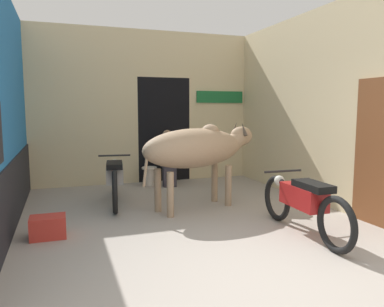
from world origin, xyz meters
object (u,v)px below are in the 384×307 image
object	(u,v)px
cow	(198,148)
shopkeeper_seated	(168,157)
motorcycle_far	(115,178)
plastic_stool	(149,176)
motorcycle_near	(303,202)
crate	(48,227)

from	to	relation	value
cow	shopkeeper_seated	bearing A→B (deg)	89.62
motorcycle_far	plastic_stool	bearing A→B (deg)	54.25
motorcycle_near	shopkeeper_seated	world-z (taller)	shopkeeper_seated
cow	crate	bearing A→B (deg)	-162.47
cow	crate	xyz separation A→B (m)	(-2.33, -0.73, -0.86)
shopkeeper_seated	plastic_stool	distance (m)	0.57
motorcycle_near	plastic_stool	xyz separation A→B (m)	(-1.21, 3.69, -0.22)
shopkeeper_seated	plastic_stool	world-z (taller)	shopkeeper_seated
cow	shopkeeper_seated	distance (m)	1.94
shopkeeper_seated	motorcycle_far	bearing A→B (deg)	-137.71
cow	motorcycle_near	distance (m)	1.98
motorcycle_near	plastic_stool	bearing A→B (deg)	108.12
shopkeeper_seated	crate	world-z (taller)	shopkeeper_seated
cow	motorcycle_far	world-z (taller)	cow
cow	motorcycle_near	bearing A→B (deg)	-64.14
crate	cow	bearing A→B (deg)	17.53
motorcycle_near	plastic_stool	size ratio (longest dim) A/B	4.84
motorcycle_far	shopkeeper_seated	bearing A→B (deg)	42.29
cow	crate	size ratio (longest dim) A/B	5.13
cow	plastic_stool	world-z (taller)	cow
shopkeeper_seated	plastic_stool	bearing A→B (deg)	169.54
cow	plastic_stool	xyz separation A→B (m)	(-0.38, 1.98, -0.78)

